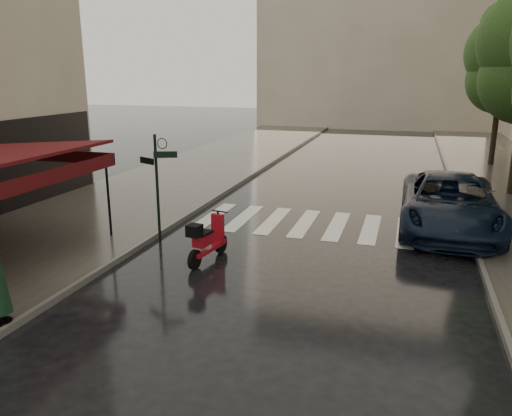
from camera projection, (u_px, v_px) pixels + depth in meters
The scene contains 10 objects.
ground at pixel (146, 287), 11.36m from camera, with size 120.00×120.00×0.00m, color black.
sidewalk_near at pixel (186, 175), 23.70m from camera, with size 6.00×60.00×0.12m, color #38332D.
curb_near at pixel (247, 178), 22.83m from camera, with size 0.12×60.00×0.16m, color #595651.
curb_far at pixel (455, 191), 20.32m from camera, with size 0.12×60.00×0.16m, color #595651.
crosswalk at pixel (321, 224), 16.06m from camera, with size 7.85×3.20×0.01m.
signpost at pixel (157, 179), 13.99m from camera, with size 1.17×0.29×3.10m.
backdrop_building at pixel (389, 10), 43.01m from camera, with size 22.00×6.00×20.00m, color #B7A78C.
tree_far at pixel (504, 58), 24.75m from camera, with size 3.80×3.80×8.16m.
scooter at pixel (207, 241), 12.78m from camera, with size 0.62×1.81×1.20m.
parked_car at pixel (450, 203), 15.30m from camera, with size 2.84×6.16×1.71m, color black.
Camera 1 is at (5.47, -9.31, 4.70)m, focal length 35.00 mm.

